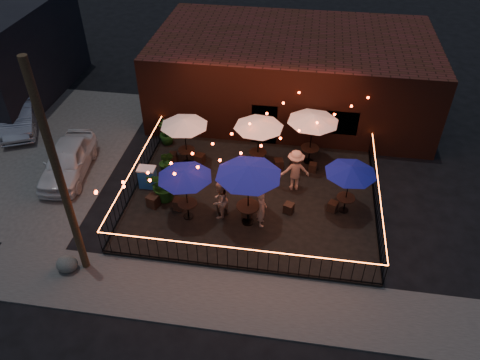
% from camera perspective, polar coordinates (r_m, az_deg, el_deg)
% --- Properties ---
extents(ground, '(110.00, 110.00, 0.00)m').
position_cam_1_polar(ground, '(18.26, 0.69, -6.32)').
color(ground, black).
rests_on(ground, ground).
extents(patio, '(10.00, 8.00, 0.15)m').
position_cam_1_polar(patio, '(19.67, 1.54, -2.10)').
color(patio, black).
rests_on(patio, ground).
extents(sidewalk, '(18.00, 2.50, 0.05)m').
position_cam_1_polar(sidewalk, '(16.13, -1.03, -14.34)').
color(sidewalk, '#403D3B').
rests_on(sidewalk, ground).
extents(parking_lot, '(11.00, 12.00, 0.02)m').
position_cam_1_polar(parking_lot, '(25.26, -25.93, 3.66)').
color(parking_lot, '#403D3B').
rests_on(parking_lot, ground).
extents(brick_building, '(14.00, 8.00, 4.00)m').
position_cam_1_polar(brick_building, '(25.28, 6.39, 12.83)').
color(brick_building, '#3A1910').
rests_on(brick_building, ground).
extents(utility_pole, '(0.26, 0.26, 8.00)m').
position_cam_1_polar(utility_pole, '(15.32, -21.10, 0.11)').
color(utility_pole, '#332215').
rests_on(utility_pole, ground).
extents(fence_front, '(10.00, 0.04, 1.04)m').
position_cam_1_polar(fence_front, '(16.42, -0.31, -9.55)').
color(fence_front, black).
rests_on(fence_front, patio).
extents(fence_left, '(0.04, 8.00, 1.04)m').
position_cam_1_polar(fence_left, '(20.36, -12.52, 0.62)').
color(fence_left, black).
rests_on(fence_left, patio).
extents(fence_right, '(0.04, 8.00, 1.04)m').
position_cam_1_polar(fence_right, '(19.48, 16.31, -2.17)').
color(fence_right, black).
rests_on(fence_right, patio).
extents(festoon_lights, '(10.02, 8.72, 1.32)m').
position_cam_1_polar(festoon_lights, '(18.05, -1.64, 3.50)').
color(festoon_lights, red).
rests_on(festoon_lights, ground).
extents(cafe_table_0, '(2.38, 2.38, 2.32)m').
position_cam_1_polar(cafe_table_0, '(17.41, -6.76, 0.67)').
color(cafe_table_0, black).
rests_on(cafe_table_0, patio).
extents(cafe_table_1, '(2.57, 2.57, 2.32)m').
position_cam_1_polar(cafe_table_1, '(20.41, -6.84, 6.92)').
color(cafe_table_1, black).
rests_on(cafe_table_1, patio).
extents(cafe_table_2, '(3.21, 3.21, 2.73)m').
position_cam_1_polar(cafe_table_2, '(16.81, 1.05, 1.04)').
color(cafe_table_2, black).
rests_on(cafe_table_2, patio).
extents(cafe_table_3, '(2.68, 2.68, 2.40)m').
position_cam_1_polar(cafe_table_3, '(20.06, 2.30, 6.81)').
color(cafe_table_3, black).
rests_on(cafe_table_3, patio).
extents(cafe_table_4, '(2.50, 2.50, 2.22)m').
position_cam_1_polar(cafe_table_4, '(18.12, 13.38, 1.13)').
color(cafe_table_4, black).
rests_on(cafe_table_4, patio).
extents(cafe_table_5, '(2.81, 2.81, 2.50)m').
position_cam_1_polar(cafe_table_5, '(20.49, 8.92, 7.40)').
color(cafe_table_5, black).
rests_on(cafe_table_5, patio).
extents(bistro_chair_0, '(0.55, 0.55, 0.51)m').
position_cam_1_polar(bistro_chair_0, '(19.29, -10.53, -2.53)').
color(bistro_chair_0, black).
rests_on(bistro_chair_0, patio).
extents(bistro_chair_1, '(0.42, 0.42, 0.46)m').
position_cam_1_polar(bistro_chair_1, '(19.04, -7.50, -2.92)').
color(bistro_chair_1, black).
rests_on(bistro_chair_1, patio).
extents(bistro_chair_2, '(0.38, 0.38, 0.42)m').
position_cam_1_polar(bistro_chair_2, '(21.68, -8.16, 2.82)').
color(bistro_chair_2, black).
rests_on(bistro_chair_2, patio).
extents(bistro_chair_3, '(0.49, 0.49, 0.47)m').
position_cam_1_polar(bistro_chair_3, '(21.36, -4.91, 2.58)').
color(bistro_chair_3, black).
rests_on(bistro_chair_3, patio).
extents(bistro_chair_4, '(0.48, 0.48, 0.43)m').
position_cam_1_polar(bistro_chair_4, '(18.71, -2.22, -3.48)').
color(bistro_chair_4, black).
rests_on(bistro_chair_4, patio).
extents(bistro_chair_5, '(0.42, 0.42, 0.43)m').
position_cam_1_polar(bistro_chair_5, '(18.53, 0.88, -3.94)').
color(bistro_chair_5, black).
rests_on(bistro_chair_5, patio).
extents(bistro_chair_6, '(0.42, 0.42, 0.48)m').
position_cam_1_polar(bistro_chair_6, '(20.80, -0.13, 1.65)').
color(bistro_chair_6, black).
rests_on(bistro_chair_6, patio).
extents(bistro_chair_7, '(0.47, 0.47, 0.46)m').
position_cam_1_polar(bistro_chair_7, '(21.04, 4.73, 1.95)').
color(bistro_chair_7, black).
rests_on(bistro_chair_7, patio).
extents(bistro_chair_8, '(0.46, 0.46, 0.43)m').
position_cam_1_polar(bistro_chair_8, '(18.81, 5.96, -3.43)').
color(bistro_chair_8, black).
rests_on(bistro_chair_8, patio).
extents(bistro_chair_9, '(0.47, 0.47, 0.42)m').
position_cam_1_polar(bistro_chair_9, '(19.15, 11.24, -3.19)').
color(bistro_chair_9, black).
rests_on(bistro_chair_9, patio).
extents(bistro_chair_10, '(0.38, 0.38, 0.40)m').
position_cam_1_polar(bistro_chair_10, '(21.07, 8.85, 1.53)').
color(bistro_chair_10, black).
rests_on(bistro_chair_10, patio).
extents(bistro_chair_11, '(0.40, 0.40, 0.46)m').
position_cam_1_polar(bistro_chair_11, '(21.26, 13.37, 1.33)').
color(bistro_chair_11, black).
rests_on(bistro_chair_11, patio).
extents(patron_a, '(0.46, 0.63, 1.58)m').
position_cam_1_polar(patron_a, '(17.85, 2.66, -3.50)').
color(patron_a, tan).
rests_on(patron_a, patio).
extents(patron_b, '(0.88, 0.98, 1.65)m').
position_cam_1_polar(patron_b, '(18.16, -2.48, -2.46)').
color(patron_b, '#D4A487').
rests_on(patron_b, patio).
extents(patron_c, '(1.35, 0.94, 1.90)m').
position_cam_1_polar(patron_c, '(19.54, 6.74, 1.16)').
color(patron_c, tan).
rests_on(patron_c, patio).
extents(potted_shrub_a, '(1.56, 1.41, 1.53)m').
position_cam_1_polar(potted_shrub_a, '(19.22, -9.09, -0.53)').
color(potted_shrub_a, '#144115').
rests_on(potted_shrub_a, patio).
extents(potted_shrub_b, '(0.79, 0.68, 1.26)m').
position_cam_1_polar(potted_shrub_b, '(20.65, -8.96, 2.15)').
color(potted_shrub_b, '#133D13').
rests_on(potted_shrub_b, patio).
extents(potted_shrub_c, '(0.78, 0.78, 1.24)m').
position_cam_1_polar(potted_shrub_c, '(22.70, -8.95, 5.79)').
color(potted_shrub_c, '#0F3711').
rests_on(potted_shrub_c, patio).
extents(cooler, '(0.74, 0.54, 0.96)m').
position_cam_1_polar(cooler, '(20.18, -11.22, 0.35)').
color(cooler, '#1C51A0').
rests_on(cooler, patio).
extents(boulder, '(1.05, 0.98, 0.65)m').
position_cam_1_polar(boulder, '(17.78, -20.34, -9.59)').
color(boulder, '#464641').
rests_on(boulder, ground).
extents(car_white, '(2.24, 4.44, 1.45)m').
position_cam_1_polar(car_white, '(21.97, -20.27, 2.27)').
color(car_white, silver).
rests_on(car_white, ground).
extents(car_silver, '(3.25, 4.63, 1.45)m').
position_cam_1_polar(car_silver, '(26.43, -25.33, 7.27)').
color(car_silver, '#9D9BA3').
rests_on(car_silver, ground).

